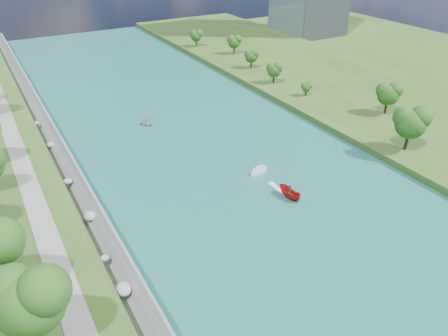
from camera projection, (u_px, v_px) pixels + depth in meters
ground at (280, 218)px, 67.66m from camera, size 260.00×260.00×0.00m
river_water at (217, 163)px, 82.64m from camera, size 55.00×240.00×0.10m
berm_east at (399, 109)px, 103.65m from camera, size 44.00×240.00×1.50m
riprap_bank at (79, 195)px, 70.06m from camera, size 4.37×236.00×4.05m
riverside_path at (32, 195)px, 66.86m from camera, size 3.00×200.00×0.10m
trees_east at (354, 94)px, 98.61m from camera, size 16.23×135.16×10.36m
motorboat at (285, 190)px, 72.96m from camera, size 3.60×19.21×1.95m
raft at (146, 124)px, 97.29m from camera, size 3.54×3.82×1.51m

